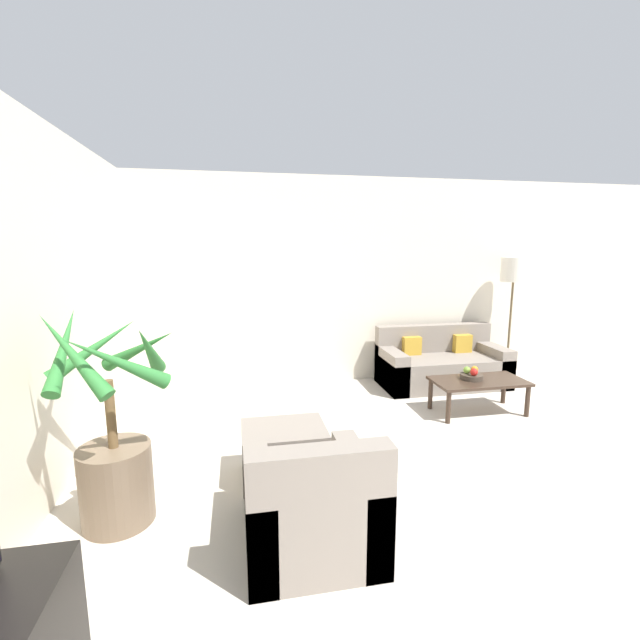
{
  "coord_description": "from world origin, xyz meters",
  "views": [
    {
      "loc": [
        -2.26,
        0.31,
        1.8
      ],
      "look_at": [
        -1.35,
        4.9,
        1.0
      ],
      "focal_mm": 24.0,
      "sensor_mm": 36.0,
      "label": 1
    }
  ],
  "objects_px": {
    "coffee_table": "(479,384)",
    "potted_palm": "(114,451)",
    "apple_red": "(474,372)",
    "apple_green": "(467,370)",
    "orange_fruit": "(475,369)",
    "armchair": "(311,505)",
    "floor_lamp": "(514,275)",
    "sofa_loveseat": "(441,365)",
    "fruit_bowl": "(471,377)",
    "ottoman": "(284,452)"
  },
  "relations": [
    {
      "from": "orange_fruit",
      "to": "armchair",
      "type": "xyz_separation_m",
      "value": [
        -2.15,
        -1.81,
        -0.21
      ]
    },
    {
      "from": "potted_palm",
      "to": "orange_fruit",
      "type": "xyz_separation_m",
      "value": [
        3.36,
        1.34,
        -0.03
      ]
    },
    {
      "from": "apple_red",
      "to": "apple_green",
      "type": "xyz_separation_m",
      "value": [
        -0.03,
        0.09,
        -0.0
      ]
    },
    {
      "from": "floor_lamp",
      "to": "apple_green",
      "type": "distance_m",
      "value": 1.86
    },
    {
      "from": "potted_palm",
      "to": "ottoman",
      "type": "bearing_deg",
      "value": 16.73
    },
    {
      "from": "apple_red",
      "to": "fruit_bowl",
      "type": "bearing_deg",
      "value": 83.1
    },
    {
      "from": "armchair",
      "to": "orange_fruit",
      "type": "bearing_deg",
      "value": 40.01
    },
    {
      "from": "potted_palm",
      "to": "apple_green",
      "type": "xyz_separation_m",
      "value": [
        3.27,
        1.34,
        -0.03
      ]
    },
    {
      "from": "fruit_bowl",
      "to": "ottoman",
      "type": "xyz_separation_m",
      "value": [
        -2.17,
        -0.96,
        -0.19
      ]
    },
    {
      "from": "coffee_table",
      "to": "armchair",
      "type": "height_order",
      "value": "armchair"
    },
    {
      "from": "apple_red",
      "to": "coffee_table",
      "type": "bearing_deg",
      "value": 12.71
    },
    {
      "from": "potted_palm",
      "to": "apple_red",
      "type": "distance_m",
      "value": 3.53
    },
    {
      "from": "coffee_table",
      "to": "fruit_bowl",
      "type": "distance_m",
      "value": 0.11
    },
    {
      "from": "coffee_table",
      "to": "ottoman",
      "type": "relative_size",
      "value": 1.54
    },
    {
      "from": "ottoman",
      "to": "orange_fruit",
      "type": "bearing_deg",
      "value": 24.16
    },
    {
      "from": "floor_lamp",
      "to": "armchair",
      "type": "bearing_deg",
      "value": -139.16
    },
    {
      "from": "apple_green",
      "to": "armchair",
      "type": "distance_m",
      "value": 2.75
    },
    {
      "from": "potted_palm",
      "to": "floor_lamp",
      "type": "relative_size",
      "value": 0.87
    },
    {
      "from": "apple_green",
      "to": "sofa_loveseat",
      "type": "bearing_deg",
      "value": 79.82
    },
    {
      "from": "apple_green",
      "to": "potted_palm",
      "type": "bearing_deg",
      "value": -157.74
    },
    {
      "from": "coffee_table",
      "to": "orange_fruit",
      "type": "bearing_deg",
      "value": 99.5
    },
    {
      "from": "potted_palm",
      "to": "fruit_bowl",
      "type": "xyz_separation_m",
      "value": [
        3.31,
        1.31,
        -0.1
      ]
    },
    {
      "from": "apple_green",
      "to": "orange_fruit",
      "type": "bearing_deg",
      "value": 1.27
    },
    {
      "from": "potted_palm",
      "to": "fruit_bowl",
      "type": "relative_size",
      "value": 5.98
    },
    {
      "from": "potted_palm",
      "to": "sofa_loveseat",
      "type": "height_order",
      "value": "potted_palm"
    },
    {
      "from": "floor_lamp",
      "to": "orange_fruit",
      "type": "relative_size",
      "value": 21.63
    },
    {
      "from": "apple_green",
      "to": "armchair",
      "type": "relative_size",
      "value": 0.09
    },
    {
      "from": "coffee_table",
      "to": "potted_palm",
      "type": "bearing_deg",
      "value": -159.47
    },
    {
      "from": "apple_green",
      "to": "coffee_table",
      "type": "bearing_deg",
      "value": -34.6
    },
    {
      "from": "coffee_table",
      "to": "ottoman",
      "type": "distance_m",
      "value": 2.42
    },
    {
      "from": "sofa_loveseat",
      "to": "coffee_table",
      "type": "distance_m",
      "value": 0.98
    },
    {
      "from": "apple_green",
      "to": "armchair",
      "type": "bearing_deg",
      "value": -138.76
    },
    {
      "from": "floor_lamp",
      "to": "apple_red",
      "type": "xyz_separation_m",
      "value": [
        -1.19,
        -1.12,
        -0.95
      ]
    },
    {
      "from": "floor_lamp",
      "to": "ottoman",
      "type": "bearing_deg",
      "value": -148.85
    },
    {
      "from": "apple_red",
      "to": "armchair",
      "type": "height_order",
      "value": "armchair"
    },
    {
      "from": "potted_palm",
      "to": "ottoman",
      "type": "distance_m",
      "value": 1.22
    },
    {
      "from": "apple_green",
      "to": "ottoman",
      "type": "height_order",
      "value": "apple_green"
    },
    {
      "from": "sofa_loveseat",
      "to": "floor_lamp",
      "type": "height_order",
      "value": "floor_lamp"
    },
    {
      "from": "ottoman",
      "to": "coffee_table",
      "type": "bearing_deg",
      "value": 22.4
    },
    {
      "from": "apple_red",
      "to": "ottoman",
      "type": "xyz_separation_m",
      "value": [
        -2.16,
        -0.91,
        -0.26
      ]
    },
    {
      "from": "coffee_table",
      "to": "fruit_bowl",
      "type": "bearing_deg",
      "value": 149.23
    },
    {
      "from": "fruit_bowl",
      "to": "apple_red",
      "type": "xyz_separation_m",
      "value": [
        -0.01,
        -0.06,
        0.07
      ]
    },
    {
      "from": "fruit_bowl",
      "to": "apple_red",
      "type": "bearing_deg",
      "value": -96.9
    },
    {
      "from": "potted_palm",
      "to": "armchair",
      "type": "bearing_deg",
      "value": -21.09
    },
    {
      "from": "fruit_bowl",
      "to": "apple_red",
      "type": "distance_m",
      "value": 0.09
    },
    {
      "from": "coffee_table",
      "to": "fruit_bowl",
      "type": "xyz_separation_m",
      "value": [
        -0.07,
        0.04,
        0.08
      ]
    },
    {
      "from": "potted_palm",
      "to": "coffee_table",
      "type": "distance_m",
      "value": 3.61
    },
    {
      "from": "sofa_loveseat",
      "to": "apple_green",
      "type": "bearing_deg",
      "value": -100.18
    },
    {
      "from": "coffee_table",
      "to": "armchair",
      "type": "xyz_separation_m",
      "value": [
        -2.17,
        -1.73,
        -0.06
      ]
    },
    {
      "from": "coffee_table",
      "to": "armchair",
      "type": "bearing_deg",
      "value": -141.36
    }
  ]
}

